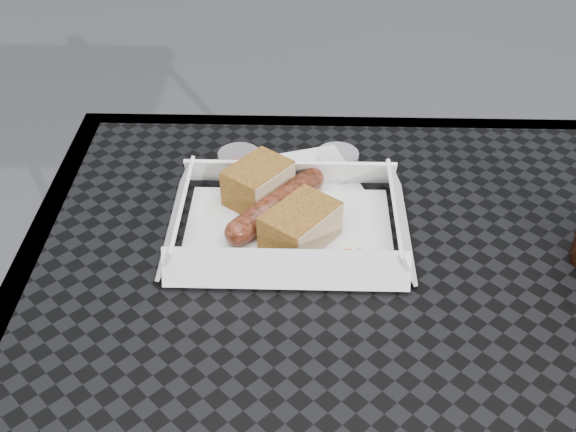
% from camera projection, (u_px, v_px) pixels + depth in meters
% --- Properties ---
extents(patio_table, '(0.80, 0.80, 0.74)m').
position_uv_depth(patio_table, '(407.00, 394.00, 0.70)').
color(patio_table, black).
rests_on(patio_table, ground).
extents(food_tray, '(0.22, 0.15, 0.00)m').
position_uv_depth(food_tray, '(288.00, 231.00, 0.77)').
color(food_tray, white).
rests_on(food_tray, patio_table).
extents(bratwurst, '(0.10, 0.13, 0.03)m').
position_uv_depth(bratwurst, '(276.00, 205.00, 0.78)').
color(bratwurst, maroon).
rests_on(bratwurst, food_tray).
extents(bread_near, '(0.08, 0.09, 0.04)m').
position_uv_depth(bread_near, '(258.00, 183.00, 0.80)').
color(bread_near, olive).
rests_on(bread_near, food_tray).
extents(bread_far, '(0.09, 0.09, 0.04)m').
position_uv_depth(bread_far, '(300.00, 225.00, 0.74)').
color(bread_far, olive).
rests_on(bread_far, food_tray).
extents(veg_garnish, '(0.03, 0.03, 0.00)m').
position_uv_depth(veg_garnish, '(360.00, 263.00, 0.73)').
color(veg_garnish, '#FF390B').
rests_on(veg_garnish, food_tray).
extents(napkin, '(0.15, 0.15, 0.00)m').
position_uv_depth(napkin, '(304.00, 179.00, 0.85)').
color(napkin, white).
rests_on(napkin, patio_table).
extents(condiment_cup_sauce, '(0.05, 0.05, 0.03)m').
position_uv_depth(condiment_cup_sauce, '(240.00, 164.00, 0.85)').
color(condiment_cup_sauce, maroon).
rests_on(condiment_cup_sauce, patio_table).
extents(condiment_cup_empty, '(0.05, 0.05, 0.03)m').
position_uv_depth(condiment_cup_empty, '(337.00, 164.00, 0.85)').
color(condiment_cup_empty, silver).
rests_on(condiment_cup_empty, patio_table).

